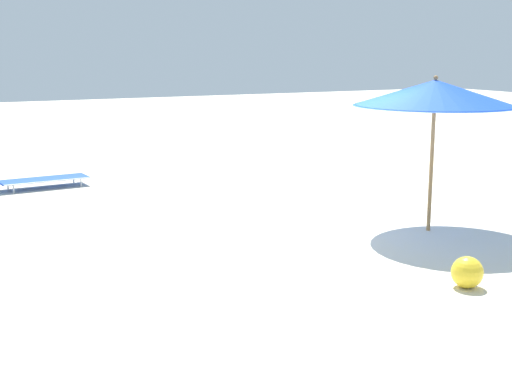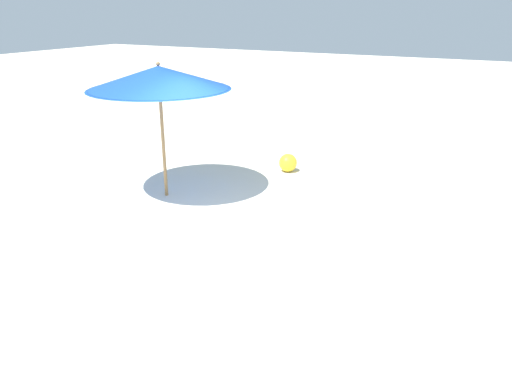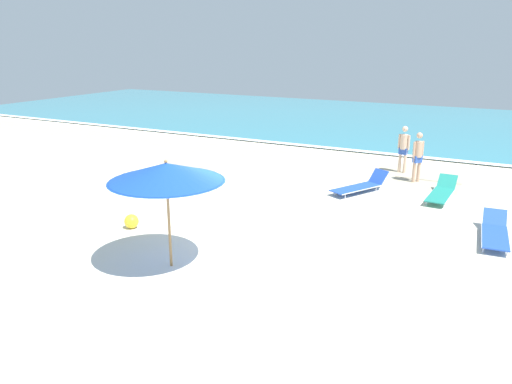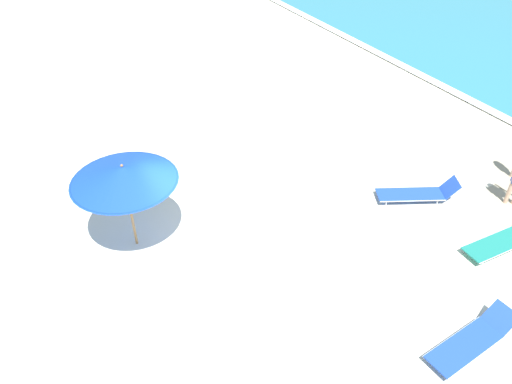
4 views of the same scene
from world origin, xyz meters
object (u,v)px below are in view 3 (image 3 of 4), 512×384
(sun_lounger_under_umbrella, at_px, (360,186))
(sun_lounger_beside_umbrella, at_px, (442,192))
(beachgoer_wading_adult, at_px, (418,154))
(beachgoer_shoreline_child, at_px, (404,146))
(beach_ball, at_px, (131,221))
(beach_umbrella, at_px, (166,172))
(sun_lounger_near_water_left, at_px, (495,232))

(sun_lounger_under_umbrella, height_order, sun_lounger_beside_umbrella, sun_lounger_under_umbrella)
(beachgoer_wading_adult, xyz_separation_m, beachgoer_shoreline_child, (-0.72, 1.12, 0.00))
(beachgoer_wading_adult, bearing_deg, beach_ball, -175.53)
(beachgoer_shoreline_child, bearing_deg, beach_umbrella, 86.54)
(beach_umbrella, relative_size, beach_ball, 6.46)
(beachgoer_wading_adult, height_order, beach_ball, beachgoer_wading_adult)
(sun_lounger_under_umbrella, xyz_separation_m, beach_ball, (-4.45, -6.06, -0.03))
(sun_lounger_beside_umbrella, height_order, beach_ball, sun_lounger_beside_umbrella)
(beach_umbrella, distance_m, sun_lounger_near_water_left, 8.22)
(sun_lounger_near_water_left, relative_size, beachgoer_wading_adult, 1.27)
(sun_lounger_under_umbrella, bearing_deg, beach_ball, -99.22)
(beach_umbrella, relative_size, beachgoer_shoreline_child, 1.41)
(sun_lounger_under_umbrella, xyz_separation_m, beachgoer_shoreline_child, (0.67, 3.24, 0.78))
(sun_lounger_under_umbrella, distance_m, sun_lounger_beside_umbrella, 2.53)
(sun_lounger_beside_umbrella, xyz_separation_m, beach_ball, (-6.93, -6.56, -0.02))
(beachgoer_wading_adult, bearing_deg, sun_lounger_under_umbrella, -173.17)
(beach_umbrella, relative_size, sun_lounger_beside_umbrella, 1.10)
(sun_lounger_near_water_left, distance_m, beachgoer_shoreline_child, 6.79)
(sun_lounger_beside_umbrella, height_order, beachgoer_wading_adult, beachgoer_wading_adult)
(beachgoer_wading_adult, bearing_deg, sun_lounger_near_water_left, -109.10)
(beach_ball, bearing_deg, beachgoer_wading_adult, 54.54)
(sun_lounger_under_umbrella, distance_m, beach_ball, 7.52)
(beachgoer_wading_adult, xyz_separation_m, beach_ball, (-5.83, -8.19, -0.81))
(beach_umbrella, distance_m, sun_lounger_under_umbrella, 7.99)
(beachgoer_shoreline_child, distance_m, beach_ball, 10.65)
(sun_lounger_beside_umbrella, distance_m, beachgoer_wading_adult, 2.12)
(sun_lounger_under_umbrella, distance_m, sun_lounger_near_water_left, 4.87)
(beach_ball, bearing_deg, beachgoer_shoreline_child, 61.21)
(sun_lounger_under_umbrella, bearing_deg, beach_umbrella, -78.72)
(beach_umbrella, height_order, beach_ball, beach_umbrella)
(sun_lounger_beside_umbrella, height_order, beachgoer_shoreline_child, beachgoer_shoreline_child)
(sun_lounger_under_umbrella, relative_size, beach_ball, 5.79)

